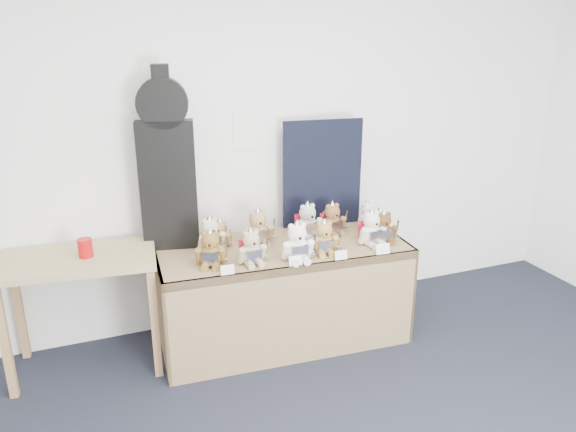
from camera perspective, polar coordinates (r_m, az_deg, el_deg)
name	(u,v)px	position (r m, az deg, el deg)	size (l,w,h in m)	color
room_shell	(247,130)	(4.11, -4.17, 8.74)	(6.00, 6.00, 6.00)	silver
display_table	(286,270)	(3.94, -0.25, -5.54)	(1.79, 0.84, 0.73)	brown
side_table	(80,275)	(3.87, -20.41, -5.66)	(1.02, 0.64, 0.80)	#9A7D53
guitar_case	(167,162)	(3.82, -12.23, 5.35)	(0.39, 0.19, 1.24)	black
navy_board	(322,174)	(4.24, 3.52, 4.31)	(0.61, 0.02, 0.81)	black
red_cup	(85,248)	(3.78, -19.90, -3.06)	(0.09, 0.09, 0.12)	#AD0B0E
teddy_front_far_left	(211,250)	(3.63, -7.87, -3.44)	(0.22, 0.21, 0.27)	brown
teddy_front_left	(251,248)	(3.63, -3.75, -3.31)	(0.22, 0.18, 0.26)	tan
teddy_front_centre	(297,244)	(3.67, 0.96, -2.81)	(0.24, 0.20, 0.29)	white
teddy_front_right	(324,239)	(3.79, 3.70, -2.33)	(0.21, 0.19, 0.26)	#A67B3F
teddy_front_far_right	(371,229)	(3.98, 8.47, -1.34)	(0.23, 0.20, 0.28)	silver
teddy_front_end	(383,228)	(4.04, 9.67, -1.25)	(0.21, 0.18, 0.25)	brown
teddy_back_left	(211,236)	(3.86, -7.85, -2.03)	(0.23, 0.19, 0.27)	beige
teddy_back_centre_left	(258,229)	(3.95, -3.04, -1.28)	(0.23, 0.19, 0.29)	#A38251
teddy_back_centre_right	(308,222)	(4.08, 2.03, -0.61)	(0.24, 0.20, 0.29)	beige
teddy_back_right	(332,220)	(4.14, 4.53, -0.44)	(0.22, 0.19, 0.27)	brown
teddy_back_end	(367,216)	(4.29, 8.08, -0.02)	(0.20, 0.19, 0.24)	white
teddy_back_far_left	(220,235)	(3.93, -6.93, -1.89)	(0.18, 0.18, 0.22)	#A5814D
entry_card_a	(228,270)	(3.52, -6.16, -5.46)	(0.09, 0.00, 0.06)	white
entry_card_b	(296,261)	(3.62, 0.79, -4.56)	(0.09, 0.00, 0.07)	white
entry_card_c	(341,255)	(3.72, 5.42, -3.97)	(0.09, 0.00, 0.06)	white
entry_card_d	(383,249)	(3.84, 9.60, -3.32)	(0.10, 0.00, 0.07)	white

